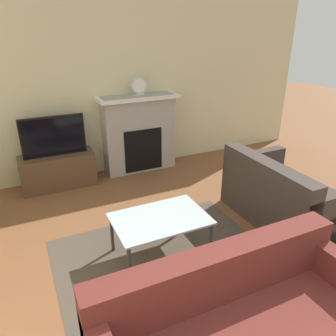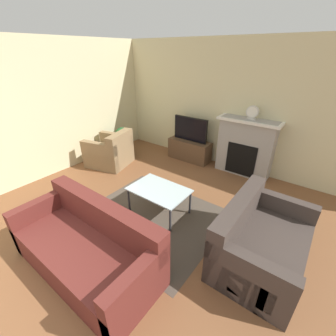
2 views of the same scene
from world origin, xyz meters
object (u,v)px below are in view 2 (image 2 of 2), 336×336
Objects in this scene: armchair_by_window at (110,153)px; coffee_table at (159,192)px; couch_sectional at (88,248)px; potted_plant at (123,139)px; mantel_clock at (252,112)px; tv at (190,129)px; couch_loveseat at (259,243)px.

armchair_by_window is 2.18m from coffee_table.
armchair_by_window is at bearing 134.32° from couch_sectional.
mantel_clock reaches higher than potted_plant.
tv reaches higher than armchair_by_window.
potted_plant is (-2.25, 2.69, 0.12)m from couch_sectional.
mantel_clock is at bearing 16.31° from potted_plant.
mantel_clock is (1.33, 0.10, 0.58)m from tv.
couch_loveseat is 5.27× the size of mantel_clock.
tv reaches higher than potted_plant.
mantel_clock is (2.68, 1.46, 1.06)m from armchair_by_window.
coffee_table is (-1.63, 0.01, 0.11)m from couch_loveseat.
couch_loveseat reaches higher than coffee_table.
couch_loveseat is 4.13m from potted_plant.
armchair_by_window is at bearing -70.27° from potted_plant.
coffee_table is at bearing -71.23° from tv.
armchair_by_window is 3.23m from mantel_clock.
armchair_by_window is (-2.03, 2.07, 0.01)m from couch_sectional.
tv is 0.45× the size of couch_sectional.
armchair_by_window is at bearing -151.40° from mantel_clock.
mantel_clock is (2.90, 0.85, 0.95)m from potted_plant.
armchair_by_window reaches higher than potted_plant.
mantel_clock is at bearing 4.50° from tv.
mantel_clock is at bearing 103.94° from armchair_by_window.
mantel_clock is at bearing 79.52° from couch_sectional.
tv is 0.93× the size of coffee_table.
couch_loveseat reaches higher than potted_plant.
coffee_table is at bearing 88.92° from couch_sectional.
couch_sectional and couch_loveseat have the same top height.
tv is 1.97m from armchair_by_window.
tv is 1.77m from potted_plant.
armchair_by_window is (-3.68, 0.73, 0.01)m from couch_loveseat.
couch_loveseat is at bearing 64.10° from armchair_by_window.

